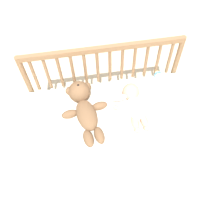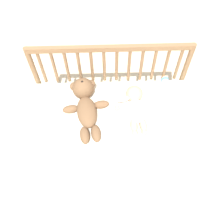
% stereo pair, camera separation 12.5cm
% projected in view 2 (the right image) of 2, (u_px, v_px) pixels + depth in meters
% --- Properties ---
extents(ground_plane, '(12.00, 12.00, 0.00)m').
position_uv_depth(ground_plane, '(112.00, 146.00, 2.02)').
color(ground_plane, '#C6B293').
extents(crib_mattress, '(1.10, 0.62, 0.43)m').
position_uv_depth(crib_mattress, '(112.00, 133.00, 1.84)').
color(crib_mattress, silver).
rests_on(crib_mattress, ground_plane).
extents(crib_rail, '(1.10, 0.04, 0.75)m').
position_uv_depth(crib_rail, '(110.00, 70.00, 1.76)').
color(crib_rail, brown).
rests_on(crib_rail, ground_plane).
extents(blanket, '(0.83, 0.55, 0.01)m').
position_uv_depth(blanket, '(107.00, 116.00, 1.67)').
color(blanket, silver).
rests_on(blanket, crib_mattress).
extents(teddy_bear, '(0.32, 0.48, 0.15)m').
position_uv_depth(teddy_bear, '(85.00, 103.00, 1.66)').
color(teddy_bear, brown).
rests_on(teddy_bear, crib_mattress).
extents(baby, '(0.29, 0.36, 0.12)m').
position_uv_depth(baby, '(136.00, 106.00, 1.66)').
color(baby, white).
rests_on(baby, crib_mattress).
extents(baby_bottle, '(0.05, 0.17, 0.05)m').
position_uv_depth(baby_bottle, '(166.00, 85.00, 1.78)').
color(baby_bottle, white).
rests_on(baby_bottle, crib_mattress).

